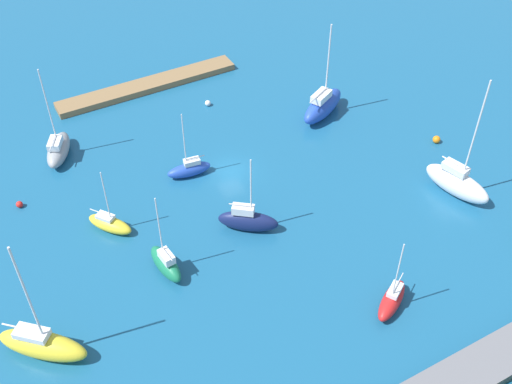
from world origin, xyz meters
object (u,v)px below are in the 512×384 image
Objects in this scene: sailboat_blue_inner_mooring at (323,105)px; sailboat_yellow_center_basin at (42,344)px; sailboat_red_near_pier at (392,300)px; sailboat_navy_lone_north at (248,220)px; mooring_buoy_white at (208,103)px; sailboat_green_mid_basin at (166,263)px; sailboat_blue_outer_mooring at (189,169)px; mooring_buoy_red at (19,204)px; sailboat_yellow_lone_south at (110,224)px; sailboat_white_east_end at (457,182)px; pier_dock at (148,85)px; sailboat_gray_far_north at (58,149)px; mooring_buoy_orange at (436,139)px.

sailboat_yellow_center_basin is (38.45, 17.07, -0.21)m from sailboat_blue_inner_mooring.
sailboat_red_near_pier is 15.77m from sailboat_navy_lone_north.
sailboat_green_mid_basin is at bearing 56.20° from mooring_buoy_white.
mooring_buoy_red is at bearing -4.74° from sailboat_blue_outer_mooring.
sailboat_green_mid_basin is (-2.75, 7.68, 0.32)m from sailboat_yellow_lone_south.
sailboat_white_east_end is at bearing 152.99° from sailboat_blue_outer_mooring.
pier_dock is 28.54m from sailboat_navy_lone_north.
sailboat_gray_far_north is at bearing -134.44° from mooring_buoy_red.
sailboat_white_east_end reaches higher than sailboat_blue_outer_mooring.
mooring_buoy_red is at bearing -131.21° from sailboat_white_east_end.
sailboat_blue_outer_mooring is at bearing -102.48° from sailboat_red_near_pier.
sailboat_gray_far_north reaches higher than mooring_buoy_white.
mooring_buoy_orange is (-46.99, -6.17, -0.83)m from sailboat_yellow_center_basin.
sailboat_green_mid_basin is at bearing 4.73° from mooring_buoy_orange.
sailboat_blue_outer_mooring is 0.63× the size of sailboat_yellow_center_basin.
sailboat_navy_lone_north is 22.28m from sailboat_white_east_end.
sailboat_yellow_lone_south is at bearing -125.31° from sailboat_white_east_end.
sailboat_blue_inner_mooring is 13.88m from mooring_buoy_orange.
sailboat_white_east_end is 45.18m from mooring_buoy_red.
mooring_buoy_red is at bearing 36.01° from pier_dock.
sailboat_white_east_end is at bearing 153.70° from mooring_buoy_red.
sailboat_yellow_center_basin is 18.47× the size of mooring_buoy_red.
pier_dock is 1.68× the size of sailboat_white_east_end.
sailboat_yellow_lone_south reaches higher than pier_dock.
mooring_buoy_red is (-2.35, -18.57, -0.92)m from sailboat_yellow_center_basin.
sailboat_green_mid_basin is 20.49m from sailboat_red_near_pier.
sailboat_gray_far_north is 18.97m from mooring_buoy_white.
mooring_buoy_orange reaches higher than mooring_buoy_red.
sailboat_blue_outer_mooring is at bearing 167.38° from mooring_buoy_red.
mooring_buoy_white is at bearing -164.06° from mooring_buoy_red.
sailboat_white_east_end is 1.73× the size of sailboat_blue_outer_mooring.
sailboat_blue_inner_mooring is 1.33× the size of sailboat_navy_lone_north.
sailboat_white_east_end reaches higher than sailboat_yellow_center_basin.
sailboat_blue_outer_mooring reaches higher than sailboat_yellow_lone_south.
mooring_buoy_red is at bearing 150.95° from sailboat_blue_inner_mooring.
sailboat_blue_outer_mooring is (23.13, -16.13, -0.66)m from sailboat_white_east_end.
sailboat_red_near_pier is at bearing -138.12° from sailboat_blue_inner_mooring.
sailboat_blue_outer_mooring is (1.64, -10.25, -0.38)m from sailboat_navy_lone_north.
sailboat_red_near_pier is 0.58× the size of sailboat_white_east_end.
sailboat_yellow_center_basin is 18.74m from mooring_buoy_red.
sailboat_white_east_end reaches higher than sailboat_green_mid_basin.
pier_dock is 40.16m from sailboat_white_east_end.
mooring_buoy_orange is (-34.80, -2.88, -0.66)m from sailboat_green_mid_basin.
pier_dock is 43.27m from sailboat_red_near_pier.
sailboat_yellow_lone_south is 13.67m from sailboat_gray_far_north.
sailboat_white_east_end reaches higher than sailboat_red_near_pier.
sailboat_yellow_lone_south is 13.59m from sailboat_navy_lone_north.
sailboat_yellow_center_basin is at bearing 43.37° from mooring_buoy_white.
sailboat_green_mid_basin reaches higher than mooring_buoy_red.
sailboat_yellow_lone_south is at bearing 165.20° from sailboat_blue_inner_mooring.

